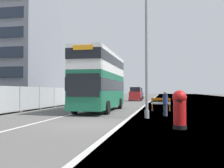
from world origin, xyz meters
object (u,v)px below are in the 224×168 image
at_px(double_decker_bus, 101,80).
at_px(red_pillar_postbox, 180,108).
at_px(roadworks_barrier, 161,103).
at_px(car_receding_mid, 136,94).
at_px(lamppost_foreground, 147,47).
at_px(car_oncoming_near, 98,96).
at_px(car_receding_far, 138,94).
at_px(pedestrian_at_kerb, 165,104).

relative_size(double_decker_bus, red_pillar_postbox, 5.95).
relative_size(red_pillar_postbox, roadworks_barrier, 1.06).
xyz_separation_m(double_decker_bus, car_receding_mid, (0.60, 22.74, -1.50)).
relative_size(double_decker_bus, lamppost_foreground, 1.10).
bearing_deg(double_decker_bus, lamppost_foreground, -50.89).
bearing_deg(lamppost_foreground, roadworks_barrier, 82.58).
bearing_deg(car_oncoming_near, roadworks_barrier, -58.67).
bearing_deg(lamppost_foreground, car_receding_far, 96.18).
bearing_deg(red_pillar_postbox, roadworks_barrier, 95.04).
height_order(car_oncoming_near, car_receding_far, car_receding_far).
bearing_deg(lamppost_foreground, red_pillar_postbox, -67.91).
bearing_deg(car_oncoming_near, red_pillar_postbox, -68.18).
xyz_separation_m(roadworks_barrier, pedestrian_at_kerb, (0.34, -4.49, 0.16)).
relative_size(double_decker_bus, roadworks_barrier, 6.34).
bearing_deg(pedestrian_at_kerb, red_pillar_postbox, -84.41).
relative_size(car_receding_mid, pedestrian_at_kerb, 2.32).
distance_m(car_receding_far, pedestrian_at_kerb, 35.40).
bearing_deg(roadworks_barrier, car_receding_far, 98.89).
xyz_separation_m(roadworks_barrier, car_receding_mid, (-4.41, 21.76, 0.41)).
bearing_deg(car_receding_far, roadworks_barrier, -81.11).
bearing_deg(car_receding_far, red_pillar_postbox, -82.08).
distance_m(double_decker_bus, car_receding_mid, 22.80).
height_order(lamppost_foreground, roadworks_barrier, lamppost_foreground).
xyz_separation_m(red_pillar_postbox, roadworks_barrier, (-0.92, 10.39, -0.27)).
distance_m(roadworks_barrier, car_receding_mid, 22.21).
distance_m(roadworks_barrier, car_receding_far, 30.92).
bearing_deg(red_pillar_postbox, car_receding_far, 97.92).
distance_m(lamppost_foreground, red_pillar_postbox, 5.76).
xyz_separation_m(double_decker_bus, car_oncoming_near, (-4.46, 16.53, -1.60)).
bearing_deg(roadworks_barrier, double_decker_bus, -169.00).
xyz_separation_m(red_pillar_postbox, car_receding_mid, (-5.33, 32.15, 0.14)).
relative_size(car_receding_far, pedestrian_at_kerb, 2.37).
xyz_separation_m(red_pillar_postbox, car_oncoming_near, (-10.39, 25.95, 0.04)).
distance_m(roadworks_barrier, pedestrian_at_kerb, 4.50).
xyz_separation_m(lamppost_foreground, pedestrian_at_kerb, (1.14, 1.67, -3.61)).
height_order(lamppost_foreground, car_receding_mid, lamppost_foreground).
bearing_deg(car_oncoming_near, lamppost_foreground, -68.23).
distance_m(car_oncoming_near, car_receding_far, 15.70).
bearing_deg(double_decker_bus, red_pillar_postbox, -57.80).
distance_m(car_oncoming_near, pedestrian_at_kerb, 22.32).
xyz_separation_m(double_decker_bus, roadworks_barrier, (5.01, 0.97, -1.91)).
height_order(lamppost_foreground, car_oncoming_near, lamppost_foreground).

